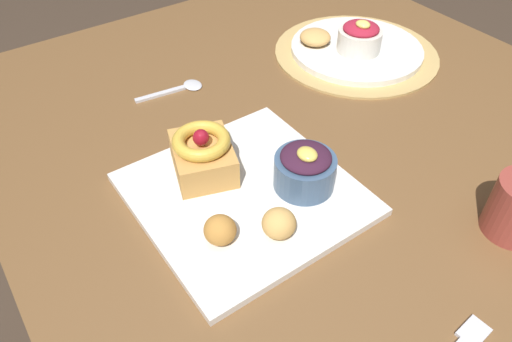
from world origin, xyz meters
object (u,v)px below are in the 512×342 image
berry_ramekin (305,169)px  back_pastry (315,37)px  cake_slice (203,154)px  fritter_middle (279,223)px  back_plate (356,49)px  front_plate (245,194)px  fritter_front (220,230)px  spoon (179,89)px  back_ramekin (360,37)px

berry_ramekin → back_pastry: bearing=137.5°
cake_slice → fritter_middle: (0.16, 0.02, -0.01)m
back_plate → front_plate: bearing=-63.7°
front_plate → berry_ramekin: berry_ramekin is taller
back_pastry → fritter_middle: bearing=-45.6°
cake_slice → fritter_front: (0.12, -0.05, -0.01)m
fritter_middle → spoon: size_ratio=0.35×
back_plate → berry_ramekin: bearing=-54.3°
front_plate → back_ramekin: 0.45m
fritter_front → back_ramekin: 0.54m
back_ramekin → fritter_front: bearing=-62.7°
cake_slice → berry_ramekin: 0.15m
back_ramekin → spoon: size_ratio=0.68×
cake_slice → back_plate: 0.46m
back_plate → spoon: 0.37m
cake_slice → back_plate: cake_slice is taller
fritter_middle → back_ramekin: 0.50m
cake_slice → fritter_middle: 0.16m
spoon → back_ramekin: bearing=-9.7°
back_ramekin → back_plate: bearing=143.0°
back_ramekin → spoon: 0.37m
fritter_front → back_pastry: bearing=126.7°
front_plate → berry_ramekin: 0.09m
back_pastry → spoon: size_ratio=0.49×
cake_slice → fritter_front: size_ratio=2.94×
front_plate → back_plate: bearing=116.3°
front_plate → cake_slice: bearing=-160.6°
berry_ramekin → back_pastry: (-0.30, 0.28, -0.01)m
berry_ramekin → fritter_middle: bearing=-58.6°
back_pastry → back_plate: bearing=46.6°
front_plate → back_plate: (-0.20, 0.41, 0.01)m
fritter_front → back_ramekin: size_ratio=0.49×
back_plate → back_pastry: size_ratio=4.26×
front_plate → back_pastry: 0.44m
berry_ramekin → back_plate: bearing=125.7°
berry_ramekin → fritter_front: berry_ramekin is taller
fritter_front → spoon: fritter_front is taller
back_pastry → fritter_front: bearing=-53.3°
cake_slice → fritter_middle: bearing=6.2°
back_ramekin → cake_slice: bearing=-74.1°
front_plate → berry_ramekin: bearing=63.4°
cake_slice → spoon: size_ratio=0.98×
back_ramekin → fritter_middle: bearing=-55.7°
fritter_front → back_pastry: size_ratio=0.68×
fritter_front → spoon: 0.38m
back_ramekin → front_plate: bearing=-64.6°
cake_slice → fritter_front: bearing=-21.7°
fritter_front → fritter_middle: size_ratio=0.94×
front_plate → berry_ramekin: (0.04, 0.08, 0.04)m
back_plate → spoon: bearing=-104.3°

